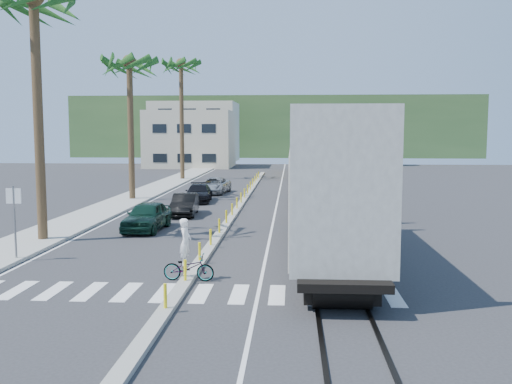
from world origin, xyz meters
TOP-DOWN VIEW (x-y plane):
  - ground at (0.00, 0.00)m, footprint 140.00×140.00m
  - sidewalk at (-8.50, 25.00)m, footprint 3.00×90.00m
  - rails at (5.00, 28.00)m, footprint 1.56×100.00m
  - median at (0.00, 19.96)m, footprint 0.45×60.00m
  - crosswalk at (0.00, -2.00)m, footprint 14.00×2.20m
  - lane_markings at (-2.15, 25.00)m, footprint 9.42×90.00m
  - freight_train at (5.00, 23.27)m, footprint 3.00×60.94m
  - palm_trees at (-8.10, 22.70)m, footprint 3.50×37.20m
  - street_sign at (-7.30, 2.00)m, footprint 0.60×0.08m
  - buildings at (-6.41, 71.66)m, footprint 38.00×27.00m
  - hillside at (0.00, 100.00)m, footprint 80.00×20.00m
  - car_lead at (-3.93, 9.31)m, footprint 2.24×4.57m
  - car_second at (-2.98, 14.69)m, footprint 1.94×4.20m
  - car_third at (-3.22, 21.35)m, footprint 2.41×4.70m
  - car_rear at (-2.90, 27.05)m, footprint 3.09×5.17m
  - cyclist at (0.00, -0.48)m, footprint 0.83×1.84m

SIDE VIEW (x-z plane):
  - ground at x=0.00m, z-range 0.00..0.00m
  - lane_markings at x=-2.15m, z-range 0.00..0.01m
  - crosswalk at x=0.00m, z-range 0.00..0.01m
  - rails at x=5.00m, z-range 0.00..0.06m
  - sidewalk at x=-8.50m, z-range 0.00..0.15m
  - median at x=0.00m, z-range -0.34..0.51m
  - car_third at x=-3.22m, z-range 0.00..1.29m
  - car_rear at x=-2.90m, z-range 0.00..1.32m
  - car_second at x=-2.98m, z-range 0.00..1.32m
  - cyclist at x=0.00m, z-range -0.39..1.77m
  - car_lead at x=-3.93m, z-range 0.00..1.49m
  - street_sign at x=-7.30m, z-range 0.47..3.47m
  - freight_train at x=5.00m, z-range -0.02..5.83m
  - buildings at x=-6.41m, z-range -0.64..9.36m
  - hillside at x=0.00m, z-range 0.00..12.00m
  - palm_trees at x=-8.10m, z-range 3.93..17.68m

